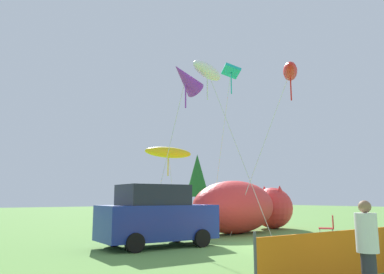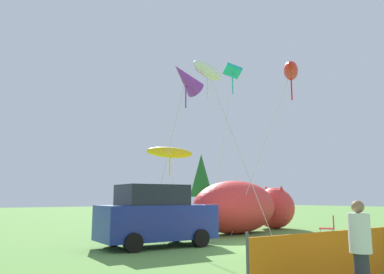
{
  "view_description": "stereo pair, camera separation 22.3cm",
  "coord_description": "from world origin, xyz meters",
  "px_view_note": "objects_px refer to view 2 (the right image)",
  "views": [
    {
      "loc": [
        -10.1,
        -8.46,
        1.61
      ],
      "look_at": [
        -1.12,
        3.44,
        4.04
      ],
      "focal_mm": 35.0,
      "sensor_mm": 36.0,
      "label": 1
    },
    {
      "loc": [
        -9.92,
        -8.59,
        1.61
      ],
      "look_at": [
        -1.12,
        3.44,
        4.04
      ],
      "focal_mm": 35.0,
      "sensor_mm": 36.0,
      "label": 2
    }
  ],
  "objects_px": {
    "parked_car": "(156,216)",
    "kite_yellow_hero": "(170,153)",
    "kite_white_ghost": "(208,71)",
    "kite_teal_diamond": "(232,74)",
    "kite_red_lizard": "(291,72)",
    "inflatable_cat": "(246,209)",
    "kite_purple_delta": "(186,79)",
    "spectator_in_white_shirt": "(360,246)",
    "folding_chair": "(330,226)"
  },
  "relations": [
    {
      "from": "inflatable_cat",
      "to": "kite_teal_diamond",
      "type": "bearing_deg",
      "value": 51.82
    },
    {
      "from": "parked_car",
      "to": "spectator_in_white_shirt",
      "type": "bearing_deg",
      "value": -91.7
    },
    {
      "from": "parked_car",
      "to": "kite_white_ghost",
      "type": "bearing_deg",
      "value": 24.0
    },
    {
      "from": "folding_chair",
      "to": "kite_teal_diamond",
      "type": "relative_size",
      "value": 0.11
    },
    {
      "from": "kite_yellow_hero",
      "to": "parked_car",
      "type": "bearing_deg",
      "value": -126.03
    },
    {
      "from": "inflatable_cat",
      "to": "kite_red_lizard",
      "type": "bearing_deg",
      "value": -103.76
    },
    {
      "from": "spectator_in_white_shirt",
      "to": "kite_purple_delta",
      "type": "distance_m",
      "value": 11.24
    },
    {
      "from": "kite_red_lizard",
      "to": "kite_yellow_hero",
      "type": "distance_m",
      "value": 8.07
    },
    {
      "from": "folding_chair",
      "to": "kite_white_ghost",
      "type": "height_order",
      "value": "kite_white_ghost"
    },
    {
      "from": "parked_car",
      "to": "inflatable_cat",
      "type": "relative_size",
      "value": 0.52
    },
    {
      "from": "kite_teal_diamond",
      "to": "parked_car",
      "type": "bearing_deg",
      "value": -152.42
    },
    {
      "from": "parked_car",
      "to": "inflatable_cat",
      "type": "bearing_deg",
      "value": 22.41
    },
    {
      "from": "kite_yellow_hero",
      "to": "kite_teal_diamond",
      "type": "bearing_deg",
      "value": -51.6
    },
    {
      "from": "kite_red_lizard",
      "to": "kite_purple_delta",
      "type": "bearing_deg",
      "value": 148.14
    },
    {
      "from": "spectator_in_white_shirt",
      "to": "folding_chair",
      "type": "bearing_deg",
      "value": 37.03
    },
    {
      "from": "parked_car",
      "to": "kite_white_ghost",
      "type": "height_order",
      "value": "kite_white_ghost"
    },
    {
      "from": "inflatable_cat",
      "to": "kite_white_ghost",
      "type": "relative_size",
      "value": 1.01
    },
    {
      "from": "inflatable_cat",
      "to": "kite_purple_delta",
      "type": "distance_m",
      "value": 6.79
    },
    {
      "from": "parked_car",
      "to": "kite_purple_delta",
      "type": "height_order",
      "value": "kite_purple_delta"
    },
    {
      "from": "folding_chair",
      "to": "kite_teal_diamond",
      "type": "distance_m",
      "value": 9.93
    },
    {
      "from": "parked_car",
      "to": "kite_teal_diamond",
      "type": "bearing_deg",
      "value": 31.77
    },
    {
      "from": "kite_purple_delta",
      "to": "kite_white_ghost",
      "type": "xyz_separation_m",
      "value": [
        0.96,
        -0.31,
        0.44
      ]
    },
    {
      "from": "kite_white_ghost",
      "to": "kite_yellow_hero",
      "type": "height_order",
      "value": "kite_white_ghost"
    },
    {
      "from": "kite_white_ghost",
      "to": "kite_yellow_hero",
      "type": "relative_size",
      "value": 1.66
    },
    {
      "from": "inflatable_cat",
      "to": "spectator_in_white_shirt",
      "type": "height_order",
      "value": "inflatable_cat"
    },
    {
      "from": "spectator_in_white_shirt",
      "to": "kite_yellow_hero",
      "type": "height_order",
      "value": "kite_yellow_hero"
    },
    {
      "from": "kite_purple_delta",
      "to": "kite_yellow_hero",
      "type": "distance_m",
      "value": 6.04
    },
    {
      "from": "inflatable_cat",
      "to": "kite_red_lizard",
      "type": "height_order",
      "value": "kite_red_lizard"
    },
    {
      "from": "folding_chair",
      "to": "parked_car",
      "type": "bearing_deg",
      "value": 32.0
    },
    {
      "from": "spectator_in_white_shirt",
      "to": "kite_teal_diamond",
      "type": "distance_m",
      "value": 15.55
    },
    {
      "from": "folding_chair",
      "to": "kite_yellow_hero",
      "type": "bearing_deg",
      "value": -26.38
    },
    {
      "from": "kite_purple_delta",
      "to": "kite_teal_diamond",
      "type": "relative_size",
      "value": 0.84
    },
    {
      "from": "parked_car",
      "to": "kite_yellow_hero",
      "type": "relative_size",
      "value": 0.88
    },
    {
      "from": "inflatable_cat",
      "to": "kite_purple_delta",
      "type": "relative_size",
      "value": 1.03
    },
    {
      "from": "inflatable_cat",
      "to": "kite_purple_delta",
      "type": "xyz_separation_m",
      "value": [
        -3.91,
        -0.56,
        5.52
      ]
    },
    {
      "from": "kite_purple_delta",
      "to": "kite_teal_diamond",
      "type": "bearing_deg",
      "value": 24.7
    },
    {
      "from": "kite_purple_delta",
      "to": "parked_car",
      "type": "bearing_deg",
      "value": -146.97
    },
    {
      "from": "spectator_in_white_shirt",
      "to": "kite_yellow_hero",
      "type": "distance_m",
      "value": 15.44
    },
    {
      "from": "spectator_in_white_shirt",
      "to": "kite_red_lizard",
      "type": "xyz_separation_m",
      "value": [
        6.95,
        6.72,
        6.2
      ]
    },
    {
      "from": "parked_car",
      "to": "folding_chair",
      "type": "distance_m",
      "value": 6.56
    },
    {
      "from": "folding_chair",
      "to": "spectator_in_white_shirt",
      "type": "distance_m",
      "value": 8.55
    },
    {
      "from": "spectator_in_white_shirt",
      "to": "kite_teal_diamond",
      "type": "xyz_separation_m",
      "value": [
        7.66,
        11.28,
        7.48
      ]
    },
    {
      "from": "kite_teal_diamond",
      "to": "kite_red_lizard",
      "type": "relative_size",
      "value": 1.17
    },
    {
      "from": "kite_yellow_hero",
      "to": "kite_purple_delta",
      "type": "bearing_deg",
      "value": -115.95
    },
    {
      "from": "kite_red_lizard",
      "to": "kite_white_ghost",
      "type": "distance_m",
      "value": 3.63
    },
    {
      "from": "spectator_in_white_shirt",
      "to": "kite_purple_delta",
      "type": "xyz_separation_m",
      "value": [
        3.04,
        9.15,
        5.77
      ]
    },
    {
      "from": "folding_chair",
      "to": "kite_yellow_hero",
      "type": "xyz_separation_m",
      "value": [
        -1.38,
        8.93,
        3.53
      ]
    },
    {
      "from": "parked_car",
      "to": "kite_yellow_hero",
      "type": "xyz_separation_m",
      "value": [
        4.65,
        6.39,
        3.1
      ]
    },
    {
      "from": "kite_yellow_hero",
      "to": "inflatable_cat",
      "type": "bearing_deg",
      "value": -70.89
    },
    {
      "from": "kite_red_lizard",
      "to": "inflatable_cat",
      "type": "bearing_deg",
      "value": 89.95
    }
  ]
}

